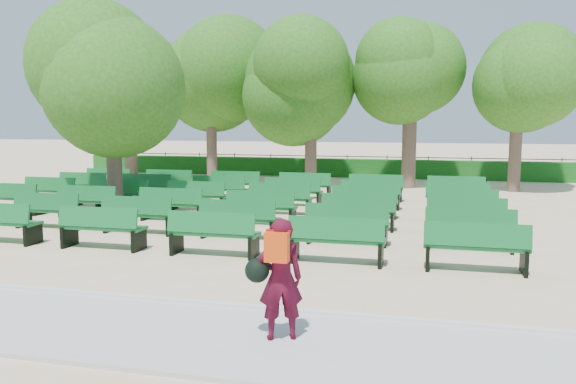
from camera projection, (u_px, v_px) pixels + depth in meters
name	position (u px, v px, depth m)	size (l,w,h in m)	color
ground	(234.00, 227.00, 14.81)	(120.00, 120.00, 0.00)	beige
paving	(53.00, 322.00, 7.68)	(30.00, 2.20, 0.06)	#BABAB5
curb	(101.00, 296.00, 8.79)	(30.00, 0.12, 0.10)	silver
hedge	(326.00, 168.00, 28.24)	(26.00, 0.70, 0.90)	#185D1A
fence	(327.00, 176.00, 28.68)	(26.00, 0.10, 1.02)	black
tree_line	(310.00, 185.00, 24.44)	(21.80, 6.80, 7.04)	#326E1D
bench_array	(228.00, 214.00, 16.25)	(1.91, 0.73, 1.18)	#11662A
tree_among	(111.00, 74.00, 16.73)	(4.24, 4.24, 6.11)	brown
person	(278.00, 277.00, 6.94)	(0.77, 0.56, 1.54)	#45091B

